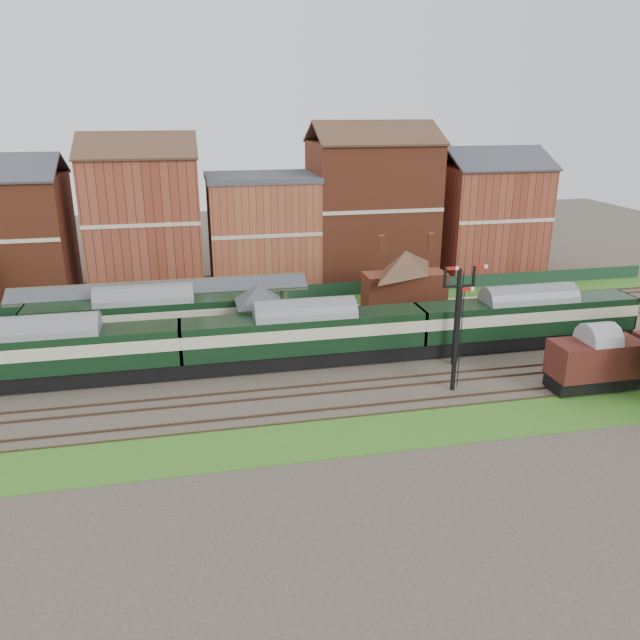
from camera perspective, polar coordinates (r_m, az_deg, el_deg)
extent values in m
plane|color=#473D33|center=(50.80, -1.62, -4.07)|extent=(160.00, 160.00, 0.00)
cube|color=#2D6619|center=(65.62, -4.17, 1.35)|extent=(90.00, 4.50, 0.06)
cube|color=#2D6619|center=(40.25, 1.55, -10.61)|extent=(90.00, 5.00, 0.06)
cube|color=#193823|center=(67.30, -4.42, 2.44)|extent=(90.00, 0.12, 1.50)
cube|color=#2D2D2D|center=(59.11, -8.13, -0.34)|extent=(55.00, 3.40, 1.00)
cube|color=#586A4C|center=(52.93, -5.47, -1.77)|extent=(3.40, 3.20, 2.40)
cube|color=brown|center=(52.19, -5.55, 0.49)|extent=(3.60, 3.40, 2.00)
pyramid|color=#383A3F|center=(51.65, -5.61, 2.38)|extent=(5.40, 5.40, 1.60)
cube|color=maroon|center=(54.36, 2.93, -1.25)|extent=(3.00, 2.40, 2.20)
cube|color=#4C3323|center=(53.28, 3.13, -0.02)|extent=(3.20, 1.34, 0.79)
cube|color=#4C3323|center=(54.47, 2.78, 0.41)|extent=(3.20, 1.34, 0.79)
cube|color=brown|center=(61.75, 7.71, 2.72)|extent=(8.00, 3.00, 3.50)
pyramid|color=#4C3323|center=(61.02, 7.82, 5.29)|extent=(8.10, 8.10, 2.20)
cube|color=brown|center=(60.11, 5.59, 5.66)|extent=(0.60, 0.60, 1.60)
cube|color=brown|center=(61.78, 10.04, 5.82)|extent=(0.60, 0.60, 1.60)
cube|color=brown|center=(58.70, -24.90, 0.15)|extent=(0.22, 0.22, 3.40)
cube|color=brown|center=(60.15, -3.57, 2.37)|extent=(0.22, 0.22, 3.40)
cube|color=#383A3F|center=(56.94, -14.28, 2.83)|extent=(26.00, 1.99, 0.90)
cube|color=#383A3F|center=(58.77, -14.23, 3.33)|extent=(26.00, 1.99, 0.90)
cube|color=brown|center=(57.75, -14.29, 3.45)|extent=(26.00, 0.20, 0.20)
cube|color=black|center=(50.56, 12.36, 0.22)|extent=(0.25, 0.25, 8.00)
cube|color=black|center=(49.80, 12.57, 3.05)|extent=(2.60, 0.18, 0.18)
cube|color=#B2140F|center=(49.17, 12.00, 4.64)|extent=(1.10, 0.08, 0.25)
cube|color=#B2140F|center=(50.18, 14.52, 4.73)|extent=(1.10, 0.08, 0.25)
cube|color=black|center=(45.92, 12.33, -1.72)|extent=(0.25, 0.25, 8.00)
cube|color=#B2140F|center=(45.00, 13.30, 2.74)|extent=(1.10, 0.08, 0.25)
cube|color=brown|center=(74.86, -27.24, 6.62)|extent=(14.00, 10.00, 13.00)
cube|color=maroon|center=(72.20, -15.73, 8.44)|extent=(12.00, 10.00, 15.00)
cube|color=brown|center=(72.80, -5.29, 7.95)|extent=(12.00, 10.00, 12.00)
cube|color=brown|center=(75.05, 4.71, 9.85)|extent=(14.00, 10.00, 16.00)
cube|color=maroon|center=(80.85, 15.05, 8.85)|extent=(12.00, 10.00, 13.00)
cube|color=black|center=(50.99, -23.46, -4.73)|extent=(19.45, 2.72, 1.19)
cube|color=black|center=(50.27, -23.76, -2.64)|extent=(19.45, 3.03, 2.81)
cube|color=beige|center=(50.16, -23.81, -2.28)|extent=(19.47, 3.07, 0.97)
cube|color=slate|center=(49.76, -24.00, -0.96)|extent=(19.45, 3.03, 0.65)
cube|color=black|center=(50.54, -1.38, -3.26)|extent=(19.45, 2.72, 1.19)
cube|color=black|center=(49.82, -1.40, -1.14)|extent=(19.45, 3.03, 2.81)
cube|color=beige|center=(49.70, -1.40, -0.77)|extent=(19.47, 3.07, 0.97)
cube|color=slate|center=(49.30, -1.41, 0.57)|extent=(19.45, 3.03, 0.65)
cube|color=black|center=(57.14, 18.16, -1.55)|extent=(19.45, 2.72, 1.19)
cube|color=black|center=(56.50, 18.37, 0.34)|extent=(19.45, 3.03, 2.81)
cube|color=beige|center=(56.40, 18.40, 0.67)|extent=(19.47, 3.07, 0.97)
cube|color=slate|center=(56.04, 18.53, 1.86)|extent=(19.45, 3.03, 0.65)
cube|color=black|center=(56.01, -15.42, -1.68)|extent=(19.73, 2.76, 1.21)
cube|color=black|center=(55.35, -15.60, 0.28)|extent=(19.73, 3.07, 2.85)
cube|color=beige|center=(55.24, -15.63, 0.62)|extent=(19.75, 3.11, 0.99)
cube|color=slate|center=(54.87, -15.75, 1.85)|extent=(19.73, 3.07, 0.66)
cube|color=black|center=(50.49, 23.60, -5.11)|extent=(6.55, 2.41, 0.98)
cube|color=#421612|center=(49.83, 23.87, -3.21)|extent=(6.55, 2.84, 2.62)
cube|color=gray|center=(49.34, 24.09, -1.66)|extent=(6.55, 2.84, 0.48)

